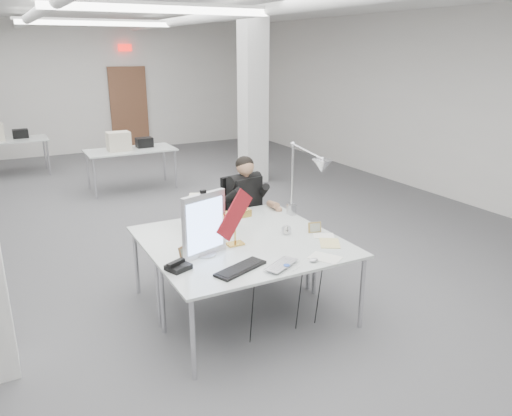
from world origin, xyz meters
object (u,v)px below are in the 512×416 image
(monitor, at_px, (204,225))
(desk_phone, at_px, (178,267))
(laptop, at_px, (287,267))
(bankers_lamp, at_px, (235,230))
(office_chair, at_px, (244,224))
(beige_monitor, at_px, (207,213))
(desk_main, at_px, (263,258))
(architect_lamp, at_px, (305,180))
(seated_person, at_px, (245,193))

(monitor, relative_size, desk_phone, 3.17)
(laptop, relative_size, bankers_lamp, 1.18)
(monitor, bearing_deg, office_chair, 32.80)
(beige_monitor, bearing_deg, office_chair, 64.91)
(desk_main, xyz_separation_m, monitor, (-0.45, 0.28, 0.30))
(desk_main, xyz_separation_m, bankers_lamp, (-0.10, 0.37, 0.17))
(laptop, bearing_deg, bankers_lamp, 74.36)
(desk_main, bearing_deg, bankers_lamp, 105.65)
(monitor, height_order, beige_monitor, monitor)
(office_chair, distance_m, monitor, 1.69)
(office_chair, xyz_separation_m, architect_lamp, (0.29, -0.87, 0.71))
(office_chair, xyz_separation_m, bankers_lamp, (-0.66, -1.15, 0.41))
(desk_main, xyz_separation_m, laptop, (0.05, -0.32, 0.03))
(laptop, distance_m, architect_lamp, 1.33)
(office_chair, relative_size, bankers_lamp, 3.23)
(monitor, distance_m, desk_phone, 0.46)
(architect_lamp, bearing_deg, beige_monitor, -173.01)
(desk_main, distance_m, monitor, 0.61)
(architect_lamp, bearing_deg, desk_main, -121.47)
(laptop, bearing_deg, monitor, 101.84)
(laptop, relative_size, desk_phone, 1.98)
(seated_person, relative_size, bankers_lamp, 3.05)
(monitor, bearing_deg, bankers_lamp, -2.90)
(beige_monitor, bearing_deg, desk_phone, -101.47)
(beige_monitor, height_order, architect_lamp, architect_lamp)
(desk_main, bearing_deg, seated_person, 69.22)
(monitor, xyz_separation_m, architect_lamp, (1.30, 0.37, 0.16))
(monitor, bearing_deg, desk_main, -49.64)
(seated_person, relative_size, monitor, 1.61)
(seated_person, relative_size, desk_phone, 5.10)
(seated_person, relative_size, architect_lamp, 1.03)
(seated_person, height_order, architect_lamp, architect_lamp)
(bankers_lamp, bearing_deg, laptop, -80.99)
(desk_phone, height_order, architect_lamp, architect_lamp)
(bankers_lamp, xyz_separation_m, architect_lamp, (0.95, 0.28, 0.30))
(monitor, bearing_deg, desk_phone, -168.01)
(office_chair, height_order, bankers_lamp, bankers_lamp)
(desk_main, relative_size, bankers_lamp, 5.88)
(office_chair, height_order, architect_lamp, architect_lamp)
(seated_person, distance_m, bankers_lamp, 1.28)
(desk_phone, bearing_deg, monitor, 8.58)
(office_chair, bearing_deg, bankers_lamp, -131.65)
(beige_monitor, bearing_deg, laptop, -54.87)
(office_chair, xyz_separation_m, desk_phone, (-1.33, -1.43, 0.28))
(monitor, relative_size, beige_monitor, 1.62)
(bankers_lamp, bearing_deg, architect_lamp, 12.43)
(desk_main, distance_m, architect_lamp, 1.16)
(desk_main, bearing_deg, architect_lamp, 37.24)
(office_chair, bearing_deg, desk_phone, -144.63)
(desk_main, distance_m, office_chair, 1.64)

